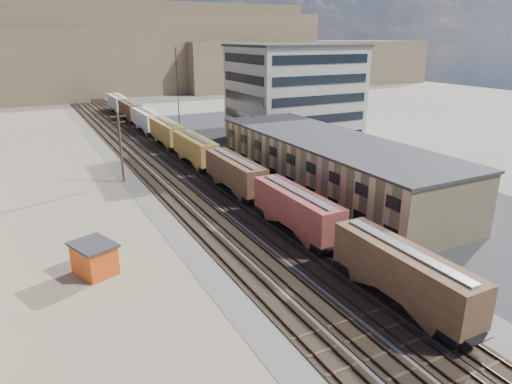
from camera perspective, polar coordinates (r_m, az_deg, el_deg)
name	(u,v)px	position (r m, az deg, el deg)	size (l,w,h in m)	color
ground	(362,317)	(35.99, 13.15, -14.98)	(300.00, 300.00, 0.00)	#6B6356
ballast_bed	(165,162)	(77.51, -11.26, 3.74)	(18.00, 200.00, 0.06)	#4C4742
dirt_yard	(37,198)	(65.19, -25.68, -0.70)	(24.00, 180.00, 0.03)	#766251
asphalt_lot	(327,167)	(73.83, 8.84, 3.12)	(26.00, 120.00, 0.04)	#232326
rail_tracks	(162,162)	(77.35, -11.65, 3.75)	(11.40, 200.00, 0.24)	black
freight_train	(180,139)	(81.07, -9.49, 6.52)	(3.00, 119.74, 4.46)	black
warehouse	(329,165)	(61.09, 9.16, 3.33)	(12.40, 40.40, 7.25)	tan
office_tower	(294,93)	(91.59, 4.77, 12.21)	(22.60, 18.60, 18.45)	#9E998E
utility_pole_north	(121,146)	(66.81, -16.57, 5.57)	(2.20, 0.32, 10.00)	#382619
radio_mast	(178,98)	(86.92, -9.72, 11.57)	(1.20, 0.16, 18.00)	black
hills_north	(71,53)	(191.25, -22.10, 15.84)	(265.00, 80.00, 32.00)	brown
maintenance_shed	(94,258)	(42.50, -19.55, -7.79)	(4.22, 4.74, 2.87)	#C94712
parked_car_silver	(455,212)	(56.74, 23.57, -2.25)	(2.37, 5.84, 1.70)	#A8ABB0
parked_car_blue	(274,145)	(84.82, 2.24, 5.85)	(2.31, 5.01, 1.39)	navy
parked_car_far	(287,133)	(95.62, 3.87, 7.38)	(1.91, 4.75, 1.62)	white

